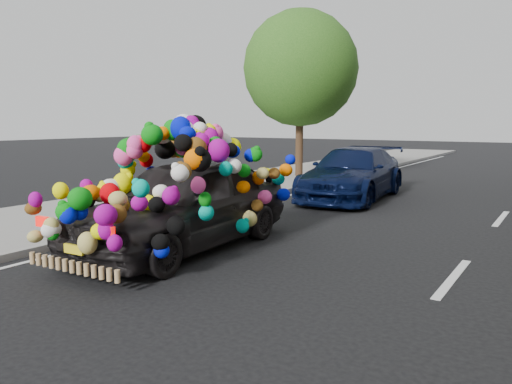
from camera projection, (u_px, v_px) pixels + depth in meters
ground at (236, 244)px, 8.72m from camera, size 100.00×100.00×0.00m
sidewalk at (77, 215)px, 11.01m from camera, size 4.00×60.00×0.12m
kerb at (140, 225)px, 9.97m from camera, size 0.15×60.00×0.13m
lane_markings at (453, 278)px, 6.78m from camera, size 6.00×50.00×0.01m
tree_near_sidewalk at (300, 69)px, 18.10m from camera, size 4.20×4.20×6.13m
plush_art_car at (183, 182)px, 8.28m from camera, size 2.34×4.75×2.17m
navy_sedan at (352, 173)px, 13.75m from camera, size 2.32×4.97×1.40m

